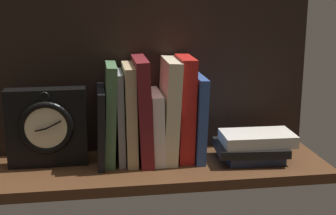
{
  "coord_description": "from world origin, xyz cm",
  "views": [
    {
      "loc": [
        -13.89,
        -112.72,
        42.97
      ],
      "look_at": [
        4.07,
        3.6,
        13.34
      ],
      "focal_mm": 52.07,
      "sensor_mm": 36.0,
      "label": 1
    }
  ],
  "objects_px": {
    "book_white_catcher": "(156,126)",
    "book_blue_modern": "(197,117)",
    "book_maroon_dawkins": "(142,110)",
    "book_cream_twain": "(169,110)",
    "book_black_skeptic": "(101,126)",
    "book_stack_side": "(254,146)",
    "book_green_romantic": "(110,114)",
    "book_tan_shortstories": "(130,114)",
    "book_red_requiem": "(184,108)",
    "framed_clock": "(47,127)",
    "book_gray_chess": "(120,117)"
  },
  "relations": [
    {
      "from": "book_gray_chess",
      "to": "book_stack_side",
      "type": "height_order",
      "value": "book_gray_chess"
    },
    {
      "from": "book_cream_twain",
      "to": "framed_clock",
      "type": "distance_m",
      "value": 0.3
    },
    {
      "from": "book_stack_side",
      "to": "book_white_catcher",
      "type": "bearing_deg",
      "value": 168.6
    },
    {
      "from": "book_maroon_dawkins",
      "to": "framed_clock",
      "type": "height_order",
      "value": "book_maroon_dawkins"
    },
    {
      "from": "book_black_skeptic",
      "to": "book_stack_side",
      "type": "height_order",
      "value": "book_black_skeptic"
    },
    {
      "from": "book_maroon_dawkins",
      "to": "framed_clock",
      "type": "distance_m",
      "value": 0.23
    },
    {
      "from": "book_tan_shortstories",
      "to": "book_white_catcher",
      "type": "relative_size",
      "value": 1.39
    },
    {
      "from": "book_tan_shortstories",
      "to": "book_stack_side",
      "type": "distance_m",
      "value": 0.32
    },
    {
      "from": "book_gray_chess",
      "to": "book_red_requiem",
      "type": "xyz_separation_m",
      "value": [
        0.16,
        0.0,
        0.02
      ]
    },
    {
      "from": "book_maroon_dawkins",
      "to": "book_cream_twain",
      "type": "bearing_deg",
      "value": 0.0
    },
    {
      "from": "book_black_skeptic",
      "to": "book_red_requiem",
      "type": "relative_size",
      "value": 0.72
    },
    {
      "from": "book_maroon_dawkins",
      "to": "book_cream_twain",
      "type": "distance_m",
      "value": 0.07
    },
    {
      "from": "book_green_romantic",
      "to": "framed_clock",
      "type": "height_order",
      "value": "book_green_romantic"
    },
    {
      "from": "book_cream_twain",
      "to": "framed_clock",
      "type": "bearing_deg",
      "value": -179.09
    },
    {
      "from": "book_blue_modern",
      "to": "book_white_catcher",
      "type": "bearing_deg",
      "value": 180.0
    },
    {
      "from": "book_blue_modern",
      "to": "book_green_romantic",
      "type": "bearing_deg",
      "value": 180.0
    },
    {
      "from": "book_tan_shortstories",
      "to": "book_blue_modern",
      "type": "relative_size",
      "value": 1.14
    },
    {
      "from": "book_tan_shortstories",
      "to": "framed_clock",
      "type": "height_order",
      "value": "book_tan_shortstories"
    },
    {
      "from": "book_cream_twain",
      "to": "book_red_requiem",
      "type": "bearing_deg",
      "value": 0.0
    },
    {
      "from": "book_gray_chess",
      "to": "book_black_skeptic",
      "type": "bearing_deg",
      "value": 180.0
    },
    {
      "from": "book_gray_chess",
      "to": "book_white_catcher",
      "type": "height_order",
      "value": "book_gray_chess"
    },
    {
      "from": "book_cream_twain",
      "to": "book_green_romantic",
      "type": "bearing_deg",
      "value": 180.0
    },
    {
      "from": "book_gray_chess",
      "to": "book_red_requiem",
      "type": "height_order",
      "value": "book_red_requiem"
    },
    {
      "from": "book_gray_chess",
      "to": "book_white_catcher",
      "type": "relative_size",
      "value": 1.3
    },
    {
      "from": "book_green_romantic",
      "to": "book_white_catcher",
      "type": "bearing_deg",
      "value": 0.0
    },
    {
      "from": "book_tan_shortstories",
      "to": "framed_clock",
      "type": "distance_m",
      "value": 0.2
    },
    {
      "from": "book_blue_modern",
      "to": "book_stack_side",
      "type": "height_order",
      "value": "book_blue_modern"
    },
    {
      "from": "book_tan_shortstories",
      "to": "framed_clock",
      "type": "bearing_deg",
      "value": -178.64
    },
    {
      "from": "book_green_romantic",
      "to": "book_red_requiem",
      "type": "distance_m",
      "value": 0.19
    },
    {
      "from": "book_cream_twain",
      "to": "book_red_requiem",
      "type": "xyz_separation_m",
      "value": [
        0.04,
        0.0,
        0.0
      ]
    },
    {
      "from": "book_black_skeptic",
      "to": "book_gray_chess",
      "type": "height_order",
      "value": "book_gray_chess"
    },
    {
      "from": "book_gray_chess",
      "to": "book_tan_shortstories",
      "type": "height_order",
      "value": "book_tan_shortstories"
    },
    {
      "from": "book_green_romantic",
      "to": "book_tan_shortstories",
      "type": "distance_m",
      "value": 0.05
    },
    {
      "from": "book_tan_shortstories",
      "to": "book_maroon_dawkins",
      "type": "height_order",
      "value": "book_maroon_dawkins"
    },
    {
      "from": "book_gray_chess",
      "to": "book_blue_modern",
      "type": "height_order",
      "value": "book_gray_chess"
    },
    {
      "from": "book_green_romantic",
      "to": "book_maroon_dawkins",
      "type": "distance_m",
      "value": 0.08
    },
    {
      "from": "book_green_romantic",
      "to": "book_blue_modern",
      "type": "distance_m",
      "value": 0.22
    },
    {
      "from": "book_maroon_dawkins",
      "to": "book_blue_modern",
      "type": "bearing_deg",
      "value": 0.0
    },
    {
      "from": "book_green_romantic",
      "to": "book_maroon_dawkins",
      "type": "height_order",
      "value": "book_maroon_dawkins"
    },
    {
      "from": "book_gray_chess",
      "to": "book_cream_twain",
      "type": "relative_size",
      "value": 0.89
    },
    {
      "from": "book_white_catcher",
      "to": "book_blue_modern",
      "type": "xyz_separation_m",
      "value": [
        0.11,
        0.0,
        0.02
      ]
    },
    {
      "from": "book_green_romantic",
      "to": "book_maroon_dawkins",
      "type": "relative_size",
      "value": 0.95
    },
    {
      "from": "book_blue_modern",
      "to": "book_black_skeptic",
      "type": "bearing_deg",
      "value": 180.0
    },
    {
      "from": "book_gray_chess",
      "to": "book_cream_twain",
      "type": "bearing_deg",
      "value": 0.0
    },
    {
      "from": "book_maroon_dawkins",
      "to": "book_cream_twain",
      "type": "xyz_separation_m",
      "value": [
        0.07,
        0.0,
        -0.0
      ]
    },
    {
      "from": "book_stack_side",
      "to": "book_green_romantic",
      "type": "bearing_deg",
      "value": 172.17
    },
    {
      "from": "book_black_skeptic",
      "to": "book_blue_modern",
      "type": "bearing_deg",
      "value": 0.0
    },
    {
      "from": "book_gray_chess",
      "to": "framed_clock",
      "type": "height_order",
      "value": "book_gray_chess"
    },
    {
      "from": "book_cream_twain",
      "to": "book_stack_side",
      "type": "xyz_separation_m",
      "value": [
        0.21,
        -0.05,
        -0.09
      ]
    },
    {
      "from": "book_black_skeptic",
      "to": "book_green_romantic",
      "type": "relative_size",
      "value": 0.77
    }
  ]
}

